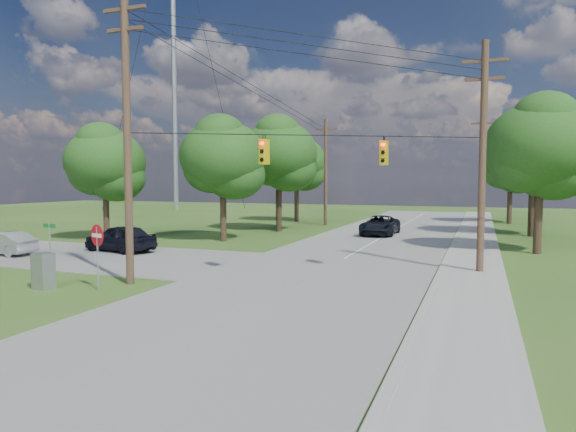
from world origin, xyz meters
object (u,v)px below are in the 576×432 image
at_px(pole_north_e, 482,170).
at_px(car_main_north, 380,225).
at_px(pole_sw, 127,132).
at_px(pole_ne, 483,154).
at_px(do_not_enter_sign, 97,243).
at_px(car_cross_dark, 120,238).
at_px(control_cabinet, 43,271).
at_px(pole_north_w, 326,171).
at_px(car_cross_silver, 4,243).

height_order(pole_north_e, car_main_north, pole_north_e).
distance_m(pole_sw, pole_ne, 15.51).
relative_size(car_main_north, do_not_enter_sign, 2.08).
bearing_deg(car_cross_dark, pole_north_e, 147.89).
height_order(car_main_north, control_cabinet, car_main_north).
distance_m(pole_sw, pole_north_w, 29.62).
distance_m(car_cross_dark, control_cabinet, 10.50).
bearing_deg(pole_north_e, pole_ne, -90.00).
height_order(pole_sw, pole_north_w, pole_sw).
height_order(pole_ne, pole_north_w, pole_ne).
relative_size(pole_ne, car_main_north, 1.96).
distance_m(pole_north_w, car_main_north, 10.59).
bearing_deg(control_cabinet, pole_north_w, 97.35).
height_order(car_cross_dark, car_cross_silver, car_cross_dark).
xyz_separation_m(pole_sw, car_cross_silver, (-11.95, 4.19, -5.53)).
height_order(pole_north_e, car_cross_dark, pole_north_e).
height_order(pole_sw, car_cross_dark, pole_sw).
height_order(car_cross_dark, control_cabinet, car_cross_dark).
distance_m(pole_north_w, car_cross_silver, 28.26).
bearing_deg(pole_ne, pole_north_w, 122.29).
xyz_separation_m(pole_sw, pole_ne, (13.50, 7.60, -0.76)).
height_order(pole_north_w, control_cabinet, pole_north_w).
bearing_deg(pole_ne, car_cross_silver, -172.37).
relative_size(pole_north_e, car_cross_silver, 2.48).
xyz_separation_m(car_cross_dark, car_main_north, (12.77, 14.86, -0.06)).
height_order(car_cross_dark, car_main_north, car_cross_dark).
height_order(pole_north_e, do_not_enter_sign, pole_north_e).
bearing_deg(control_cabinet, do_not_enter_sign, 25.82).
bearing_deg(do_not_enter_sign, pole_north_w, 108.52).
bearing_deg(pole_sw, control_cabinet, -141.23).
xyz_separation_m(car_cross_dark, control_cabinet, (4.09, -9.67, -0.12)).
relative_size(pole_sw, do_not_enter_sign, 4.65).
relative_size(pole_ne, pole_north_e, 1.05).
bearing_deg(pole_sw, do_not_enter_sign, -103.72).
xyz_separation_m(pole_ne, control_cabinet, (-16.04, -9.64, -4.75)).
relative_size(pole_sw, pole_north_e, 1.20).
relative_size(pole_north_e, car_cross_dark, 2.12).
relative_size(pole_north_w, do_not_enter_sign, 3.87).
bearing_deg(pole_ne, pole_sw, -150.62).
bearing_deg(car_cross_dark, pole_sw, 51.42).
relative_size(pole_ne, car_cross_silver, 2.61).
xyz_separation_m(car_cross_silver, do_not_enter_sign, (11.59, -5.67, 1.17)).
height_order(pole_sw, control_cabinet, pole_sw).
height_order(pole_north_e, control_cabinet, pole_north_e).
height_order(pole_north_e, pole_north_w, same).
xyz_separation_m(car_cross_dark, car_cross_silver, (-5.32, -3.44, -0.14)).
distance_m(pole_north_e, do_not_enter_sign, 34.18).
distance_m(pole_north_e, car_main_north, 11.12).
height_order(pole_sw, do_not_enter_sign, pole_sw).
height_order(car_cross_silver, control_cabinet, control_cabinet).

